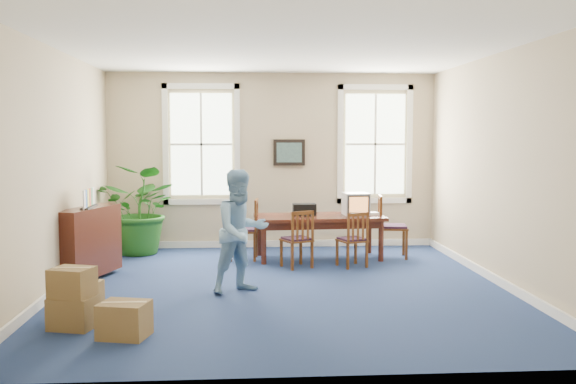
{
  "coord_description": "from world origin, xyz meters",
  "views": [
    {
      "loc": [
        -0.53,
        -8.54,
        2.05
      ],
      "look_at": [
        0.1,
        0.6,
        1.25
      ],
      "focal_mm": 40.0,
      "sensor_mm": 36.0,
      "label": 1
    }
  ],
  "objects": [
    {
      "name": "baseboard_back",
      "position": [
        0.0,
        3.22,
        0.06
      ],
      "size": [
        6.0,
        0.04,
        0.12
      ],
      "primitive_type": "cube",
      "color": "white",
      "rests_on": "ground"
    },
    {
      "name": "window_left",
      "position": [
        -1.3,
        3.23,
        1.9
      ],
      "size": [
        1.4,
        0.12,
        2.2
      ],
      "primitive_type": null,
      "color": "white",
      "rests_on": "ground"
    },
    {
      "name": "chair_end_left",
      "position": [
        -0.54,
        2.04,
        0.5
      ],
      "size": [
        0.49,
        0.49,
        1.01
      ],
      "primitive_type": null,
      "rotation": [
        0.0,
        0.0,
        -1.66
      ],
      "color": "brown",
      "rests_on": "ground"
    },
    {
      "name": "wall_right",
      "position": [
        3.0,
        0.0,
        1.6
      ],
      "size": [
        0.0,
        6.5,
        6.5
      ],
      "primitive_type": "plane",
      "rotation": [
        1.57,
        0.0,
        -1.57
      ],
      "color": "tan",
      "rests_on": "ground"
    },
    {
      "name": "chair_end_right",
      "position": [
        1.98,
        2.04,
        0.53
      ],
      "size": [
        0.53,
        0.53,
        1.06
      ],
      "primitive_type": null,
      "rotation": [
        0.0,
        0.0,
        1.44
      ],
      "color": "brown",
      "rests_on": "ground"
    },
    {
      "name": "brochure_rack",
      "position": [
        -2.73,
        0.68,
        1.12
      ],
      "size": [
        0.33,
        0.65,
        0.29
      ],
      "primitive_type": null,
      "rotation": [
        0.0,
        0.0,
        -0.35
      ],
      "color": "#99999E",
      "rests_on": "credenza"
    },
    {
      "name": "ceiling",
      "position": [
        0.0,
        0.0,
        3.2
      ],
      "size": [
        6.5,
        6.5,
        0.0
      ],
      "primitive_type": "plane",
      "rotation": [
        3.14,
        0.0,
        0.0
      ],
      "color": "white",
      "rests_on": "ground"
    },
    {
      "name": "baseboard_left",
      "position": [
        -2.97,
        0.0,
        0.06
      ],
      "size": [
        0.04,
        6.5,
        0.12
      ],
      "primitive_type": "cube",
      "color": "white",
      "rests_on": "ground"
    },
    {
      "name": "floor",
      "position": [
        0.0,
        0.0,
        0.0
      ],
      "size": [
        6.5,
        6.5,
        0.0
      ],
      "primitive_type": "plane",
      "color": "navy",
      "rests_on": "ground"
    },
    {
      "name": "wall_picture",
      "position": [
        0.3,
        3.2,
        1.75
      ],
      "size": [
        0.58,
        0.06,
        0.48
      ],
      "primitive_type": null,
      "color": "black",
      "rests_on": "ground"
    },
    {
      "name": "credenza",
      "position": [
        -2.75,
        0.68,
        0.49
      ],
      "size": [
        0.73,
        1.29,
        0.98
      ],
      "primitive_type": "cube",
      "rotation": [
        0.0,
        0.0,
        -0.32
      ],
      "color": "#491D12",
      "rests_on": "ground"
    },
    {
      "name": "baseboard_right",
      "position": [
        2.97,
        0.0,
        0.06
      ],
      "size": [
        0.04,
        6.5,
        0.12
      ],
      "primitive_type": "cube",
      "color": "white",
      "rests_on": "ground"
    },
    {
      "name": "window_right",
      "position": [
        1.9,
        3.23,
        1.9
      ],
      "size": [
        1.4,
        0.12,
        2.2
      ],
      "primitive_type": null,
      "color": "white",
      "rests_on": "ground"
    },
    {
      "name": "conference_table",
      "position": [
        0.72,
        2.04,
        0.36
      ],
      "size": [
        2.19,
        1.1,
        0.73
      ],
      "primitive_type": null,
      "rotation": [
        0.0,
        0.0,
        0.06
      ],
      "color": "#491D12",
      "rests_on": "ground"
    },
    {
      "name": "equipment_bag",
      "position": [
        0.48,
        2.09,
        0.82
      ],
      "size": [
        0.39,
        0.25,
        0.19
      ],
      "primitive_type": "cube",
      "rotation": [
        0.0,
        0.0,
        -0.0
      ],
      "color": "black",
      "rests_on": "conference_table"
    },
    {
      "name": "chair_near_right",
      "position": [
        1.16,
        1.32,
        0.44
      ],
      "size": [
        0.51,
        0.51,
        0.88
      ],
      "primitive_type": null,
      "rotation": [
        0.0,
        0.0,
        3.5
      ],
      "color": "brown",
      "rests_on": "ground"
    },
    {
      "name": "game_console",
      "position": [
        1.64,
        2.04,
        0.75
      ],
      "size": [
        0.17,
        0.2,
        0.05
      ],
      "primitive_type": "cube",
      "rotation": [
        0.0,
        0.0,
        0.12
      ],
      "color": "white",
      "rests_on": "conference_table"
    },
    {
      "name": "wall_left",
      "position": [
        -3.0,
        0.0,
        1.6
      ],
      "size": [
        0.0,
        6.5,
        6.5
      ],
      "primitive_type": "plane",
      "rotation": [
        1.57,
        0.0,
        1.57
      ],
      "color": "tan",
      "rests_on": "ground"
    },
    {
      "name": "wall_front",
      "position": [
        0.0,
        -3.25,
        1.6
      ],
      "size": [
        6.5,
        0.0,
        6.5
      ],
      "primitive_type": "plane",
      "rotation": [
        -1.57,
        0.0,
        0.0
      ],
      "color": "tan",
      "rests_on": "ground"
    },
    {
      "name": "crt_tv",
      "position": [
        1.35,
        2.09,
        0.91
      ],
      "size": [
        0.44,
        0.47,
        0.37
      ],
      "primitive_type": null,
      "rotation": [
        0.0,
        0.0,
        0.06
      ],
      "color": "#B7B7BC",
      "rests_on": "conference_table"
    },
    {
      "name": "potted_plant",
      "position": [
        -2.3,
        2.66,
        0.78
      ],
      "size": [
        1.75,
        1.65,
        1.56
      ],
      "primitive_type": "imported",
      "rotation": [
        0.0,
        0.0,
        -0.37
      ],
      "color": "#1B5416",
      "rests_on": "ground"
    },
    {
      "name": "wall_back",
      "position": [
        0.0,
        3.25,
        1.6
      ],
      "size": [
        6.5,
        0.0,
        6.5
      ],
      "primitive_type": "plane",
      "rotation": [
        1.57,
        0.0,
        0.0
      ],
      "color": "tan",
      "rests_on": "ground"
    },
    {
      "name": "cardboard_boxes",
      "position": [
        -2.19,
        -1.61,
        0.34
      ],
      "size": [
        1.46,
        1.46,
        0.69
      ],
      "primitive_type": null,
      "rotation": [
        0.0,
        0.0,
        -0.24
      ],
      "color": "olive",
      "rests_on": "ground"
    },
    {
      "name": "man",
      "position": [
        -0.57,
        -0.21,
        0.81
      ],
      "size": [
        0.99,
        0.92,
        1.62
      ],
      "primitive_type": "imported",
      "rotation": [
        0.0,
        0.0,
        0.52
      ],
      "color": "#79A8CE",
      "rests_on": "ground"
    },
    {
      "name": "chair_near_left",
      "position": [
        0.28,
        1.32,
        0.45
      ],
      "size": [
        0.54,
        0.54,
        0.91
      ],
      "primitive_type": null,
      "rotation": [
        0.0,
        0.0,
        3.57
      ],
      "color": "brown",
      "rests_on": "ground"
    }
  ]
}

